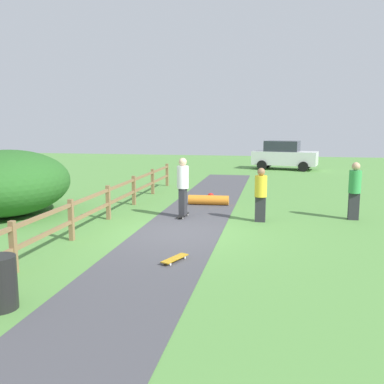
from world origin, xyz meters
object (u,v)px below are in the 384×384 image
(bystander_yellow, at_px, (261,192))
(bystander_green, at_px, (355,188))
(parked_car_white, at_px, (284,155))
(skater_riding, at_px, (183,184))
(bush_large, at_px, (6,183))
(trash_bin, at_px, (0,283))
(skater_fallen, at_px, (209,200))
(skateboard_loose, at_px, (175,258))

(bystander_yellow, bearing_deg, bystander_green, 16.28)
(parked_car_white, bearing_deg, bystander_green, -82.92)
(skater_riding, distance_m, bystander_green, 5.48)
(bush_large, height_order, trash_bin, bush_large)
(skater_fallen, bearing_deg, bystander_green, -18.36)
(trash_bin, bearing_deg, skater_riding, 78.56)
(bystander_yellow, relative_size, parked_car_white, 0.38)
(skateboard_loose, bearing_deg, parked_car_white, 82.41)
(parked_car_white, bearing_deg, skater_fallen, -102.52)
(skater_riding, xyz_separation_m, bystander_green, (5.42, 0.75, -0.09))
(bystander_yellow, bearing_deg, bush_large, -176.13)
(trash_bin, bearing_deg, parked_car_white, 77.91)
(skater_fallen, bearing_deg, bush_large, -154.39)
(bush_large, relative_size, bystander_green, 2.58)
(skater_riding, distance_m, bystander_yellow, 2.51)
(skater_riding, bearing_deg, parked_car_white, 77.62)
(trash_bin, relative_size, parked_car_white, 0.20)
(skater_fallen, bearing_deg, trash_bin, -101.47)
(bush_large, bearing_deg, bystander_green, 7.16)
(bush_large, distance_m, bystander_yellow, 8.41)
(skater_fallen, bearing_deg, parked_car_white, 77.48)
(skateboard_loose, bearing_deg, trash_bin, -128.16)
(skater_fallen, xyz_separation_m, parked_car_white, (3.03, 13.66, 0.76))
(skater_fallen, bearing_deg, skater_riding, -101.57)
(skater_fallen, distance_m, parked_car_white, 14.01)
(skater_fallen, xyz_separation_m, bystander_yellow, (2.01, -2.49, 0.73))
(skateboard_loose, bearing_deg, bystander_green, 48.66)
(bystander_green, xyz_separation_m, parked_car_white, (-1.90, 15.30, -0.07))
(skater_riding, relative_size, bystander_yellow, 1.15)
(bush_large, xyz_separation_m, skater_riding, (5.89, 0.67, 0.02))
(trash_bin, height_order, skater_riding, skater_riding)
(trash_bin, distance_m, skater_fallen, 10.03)
(bush_large, bearing_deg, parked_car_white, 60.62)
(skater_fallen, distance_m, skateboard_loose, 6.92)
(parked_car_white, bearing_deg, bush_large, -119.38)
(skater_riding, bearing_deg, skater_fallen, 78.43)
(bush_large, bearing_deg, trash_bin, -57.05)
(skateboard_loose, bearing_deg, skater_fallen, 92.42)
(bush_large, xyz_separation_m, skateboard_loose, (6.67, -3.86, -1.01))
(skater_riding, xyz_separation_m, skateboard_loose, (0.78, -4.53, -1.03))
(skater_fallen, height_order, parked_car_white, parked_car_white)
(skater_riding, bearing_deg, skateboard_loose, -80.20)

